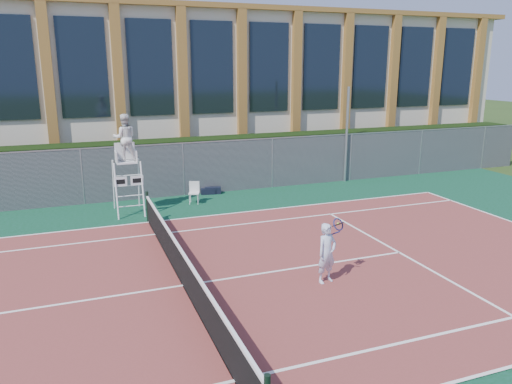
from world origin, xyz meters
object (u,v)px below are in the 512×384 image
object	(u,v)px
tennis_player	(327,253)
steel_pole	(347,135)
umpire_chair	(125,140)
plastic_chair	(194,191)

from	to	relation	value
tennis_player	steel_pole	bearing A→B (deg)	57.35
steel_pole	tennis_player	size ratio (longest dim) A/B	2.81
steel_pole	umpire_chair	world-z (taller)	steel_pole
steel_pole	plastic_chair	xyz separation A→B (m)	(-7.56, -1.25, -1.68)
umpire_chair	tennis_player	world-z (taller)	umpire_chair
umpire_chair	plastic_chair	bearing A→B (deg)	8.82
steel_pole	umpire_chair	size ratio (longest dim) A/B	1.19
plastic_chair	umpire_chair	bearing A→B (deg)	-171.18
umpire_chair	plastic_chair	world-z (taller)	umpire_chair
steel_pole	plastic_chair	world-z (taller)	steel_pole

